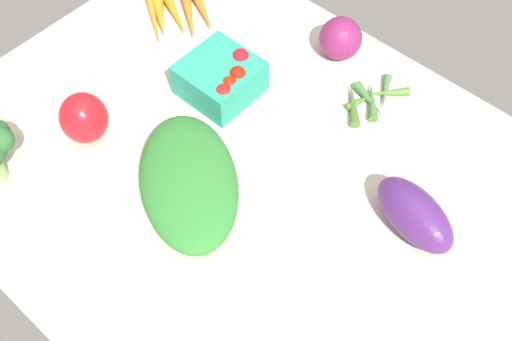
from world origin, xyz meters
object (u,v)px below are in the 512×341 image
eggplant (415,214)px  okra_pile (370,99)px  bell_pepper_red (84,118)px  leafy_greens_clump (189,181)px  carrot_bunch (178,11)px  red_onion_center (341,38)px  berry_basket (221,78)px

eggplant → okra_pile: 24.87cm
bell_pepper_red → leafy_greens_clump: 20.65cm
eggplant → carrot_bunch: (-58.90, 9.24, -2.22)cm
okra_pile → leafy_greens_clump: leafy_greens_clump is taller
red_onion_center → leafy_greens_clump: bearing=-88.6°
bell_pepper_red → leafy_greens_clump: bearing=9.0°
eggplant → red_onion_center: bearing=158.7°
okra_pile → red_onion_center: bearing=153.2°
okra_pile → bell_pepper_red: size_ratio=1.55×
okra_pile → carrot_bunch: bearing=-170.5°
carrot_bunch → okra_pile: 40.53cm
berry_basket → leafy_greens_clump: berry_basket is taller
okra_pile → leafy_greens_clump: bearing=-106.8°
berry_basket → bell_pepper_red: (-9.78, -21.49, 1.05)cm
berry_basket → red_onion_center: size_ratio=1.55×
berry_basket → bell_pepper_red: size_ratio=1.36×
red_onion_center → eggplant: bearing=-35.6°
eggplant → bell_pepper_red: 53.49cm
eggplant → bell_pepper_red: (-49.32, -20.69, 0.83)cm
eggplant → berry_basket: berry_basket is taller
carrot_bunch → leafy_greens_clump: size_ratio=0.73×
carrot_bunch → bell_pepper_red: bearing=-72.2°
okra_pile → red_onion_center: 12.68cm
bell_pepper_red → leafy_greens_clump: (20.34, 3.21, -1.47)cm
eggplant → carrot_bunch: bearing=-174.6°
carrot_bunch → bell_pepper_red: size_ratio=2.14×
eggplant → berry_basket: (-39.54, 0.81, -0.22)cm
leafy_greens_clump → eggplant: bearing=31.1°
okra_pile → red_onion_center: size_ratio=1.76×
carrot_bunch → leafy_greens_clump: bearing=-41.8°
berry_basket → okra_pile: bearing=36.2°
okra_pile → berry_basket: berry_basket is taller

